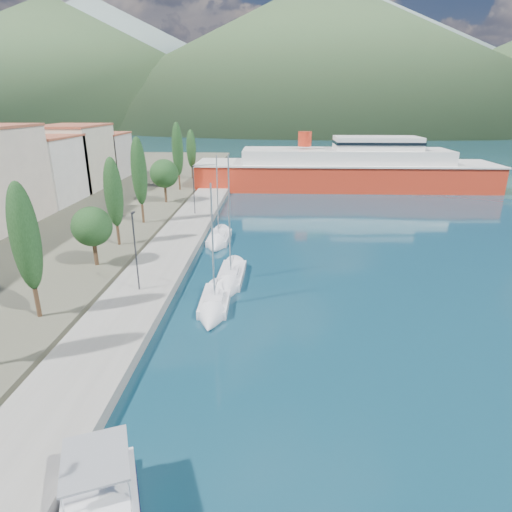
{
  "coord_description": "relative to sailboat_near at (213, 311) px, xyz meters",
  "views": [
    {
      "loc": [
        1.36,
        -16.22,
        14.38
      ],
      "look_at": [
        0.0,
        14.0,
        3.5
      ],
      "focal_mm": 30.0,
      "sensor_mm": 36.0,
      "label": 1
    }
  ],
  "objects": [
    {
      "name": "lamp_posts",
      "position": [
        -6.02,
        3.59,
        3.8
      ],
      "size": [
        0.15,
        45.13,
        6.06
      ],
      "color": "#2D2D33",
      "rests_on": "quay"
    },
    {
      "name": "sailboat_near",
      "position": [
        0.0,
        0.0,
        0.0
      ],
      "size": [
        2.22,
        7.05,
        10.08
      ],
      "color": "silver",
      "rests_on": "ground"
    },
    {
      "name": "sailboat_mid",
      "position": [
        0.62,
        4.87,
        0.01
      ],
      "size": [
        2.29,
        8.0,
        11.45
      ],
      "color": "silver",
      "rests_on": "ground"
    },
    {
      "name": "quay",
      "position": [
        -6.02,
        14.93,
        0.12
      ],
      "size": [
        5.0,
        88.0,
        0.8
      ],
      "primitive_type": "cube",
      "color": "gray",
      "rests_on": "ground"
    },
    {
      "name": "hills_far",
      "position": [
        141.57,
        607.66,
        77.11
      ],
      "size": [
        1480.0,
        900.0,
        180.0
      ],
      "color": "gray",
      "rests_on": "ground"
    },
    {
      "name": "ferry",
      "position": [
        16.64,
        48.96,
        2.84
      ],
      "size": [
        51.58,
        11.08,
        10.24
      ],
      "color": "red",
      "rests_on": "ground"
    },
    {
      "name": "hills_near",
      "position": [
        101.03,
        361.43,
        48.9
      ],
      "size": [
        1010.0,
        520.0,
        115.0
      ],
      "color": "#395431",
      "rests_on": "ground"
    },
    {
      "name": "sailboat_far",
      "position": [
        -1.75,
        15.79,
        0.01
      ],
      "size": [
        2.31,
        6.97,
        10.21
      ],
      "color": "silver",
      "rests_on": "ground"
    },
    {
      "name": "ground",
      "position": [
        2.98,
        108.93,
        -0.28
      ],
      "size": [
        1400.0,
        1400.0,
        0.0
      ],
      "primitive_type": "plane",
      "color": "#11394B"
    },
    {
      "name": "town_buildings",
      "position": [
        -29.02,
        25.83,
        5.29
      ],
      "size": [
        9.2,
        69.2,
        11.3
      ],
      "color": "beige",
      "rests_on": "land_strip"
    },
    {
      "name": "tree_row",
      "position": [
        -11.51,
        22.04,
        5.43
      ],
      "size": [
        4.05,
        64.01,
        10.81
      ],
      "color": "#47301E",
      "rests_on": "land_strip"
    }
  ]
}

